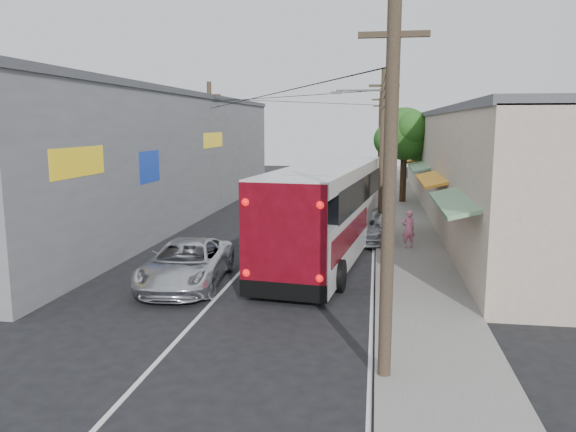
{
  "coord_description": "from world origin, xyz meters",
  "views": [
    {
      "loc": [
        4.92,
        -13.6,
        5.46
      ],
      "look_at": [
        1.61,
        7.46,
        1.96
      ],
      "focal_mm": 35.0,
      "sensor_mm": 36.0,
      "label": 1
    }
  ],
  "objects_px": {
    "coach_bus": "(328,210)",
    "jeepney": "(186,264)",
    "parked_car_far": "(361,184)",
    "parked_car_mid": "(358,194)",
    "pedestrian_near": "(408,229)",
    "pedestrian_far": "(387,228)",
    "parked_suv": "(368,225)"
  },
  "relations": [
    {
      "from": "coach_bus",
      "to": "parked_car_mid",
      "type": "relative_size",
      "value": 2.82
    },
    {
      "from": "jeepney",
      "to": "parked_suv",
      "type": "height_order",
      "value": "jeepney"
    },
    {
      "from": "jeepney",
      "to": "pedestrian_near",
      "type": "height_order",
      "value": "pedestrian_near"
    },
    {
      "from": "pedestrian_near",
      "to": "pedestrian_far",
      "type": "bearing_deg",
      "value": -51.94
    },
    {
      "from": "coach_bus",
      "to": "pedestrian_far",
      "type": "bearing_deg",
      "value": 52.28
    },
    {
      "from": "parked_suv",
      "to": "pedestrian_far",
      "type": "relative_size",
      "value": 3.36
    },
    {
      "from": "jeepney",
      "to": "pedestrian_far",
      "type": "height_order",
      "value": "pedestrian_far"
    },
    {
      "from": "parked_suv",
      "to": "parked_car_far",
      "type": "xyz_separation_m",
      "value": [
        -0.8,
        18.41,
        0.01
      ]
    },
    {
      "from": "parked_suv",
      "to": "parked_car_far",
      "type": "height_order",
      "value": "parked_car_far"
    },
    {
      "from": "parked_car_far",
      "to": "pedestrian_far",
      "type": "xyz_separation_m",
      "value": [
        1.66,
        -19.81,
        0.12
      ]
    },
    {
      "from": "coach_bus",
      "to": "jeepney",
      "type": "bearing_deg",
      "value": -125.56
    },
    {
      "from": "jeepney",
      "to": "parked_car_mid",
      "type": "xyz_separation_m",
      "value": [
        5.2,
        19.81,
        0.05
      ]
    },
    {
      "from": "coach_bus",
      "to": "parked_car_far",
      "type": "height_order",
      "value": "coach_bus"
    },
    {
      "from": "parked_car_mid",
      "to": "pedestrian_near",
      "type": "relative_size",
      "value": 2.92
    },
    {
      "from": "parked_suv",
      "to": "pedestrian_near",
      "type": "xyz_separation_m",
      "value": [
        1.79,
        -2.03,
        0.22
      ]
    },
    {
      "from": "parked_car_mid",
      "to": "parked_car_far",
      "type": "relative_size",
      "value": 1.07
    },
    {
      "from": "parked_suv",
      "to": "parked_car_far",
      "type": "relative_size",
      "value": 1.11
    },
    {
      "from": "parked_suv",
      "to": "pedestrian_near",
      "type": "height_order",
      "value": "pedestrian_near"
    },
    {
      "from": "coach_bus",
      "to": "pedestrian_near",
      "type": "distance_m",
      "value": 3.99
    },
    {
      "from": "parked_car_mid",
      "to": "pedestrian_far",
      "type": "bearing_deg",
      "value": -75.57
    },
    {
      "from": "pedestrian_far",
      "to": "parked_suv",
      "type": "bearing_deg",
      "value": -51.36
    },
    {
      "from": "jeepney",
      "to": "parked_car_far",
      "type": "height_order",
      "value": "jeepney"
    },
    {
      "from": "jeepney",
      "to": "parked_suv",
      "type": "distance_m",
      "value": 10.6
    },
    {
      "from": "parked_car_mid",
      "to": "pedestrian_far",
      "type": "distance_m",
      "value": 12.58
    },
    {
      "from": "parked_car_far",
      "to": "parked_car_mid",
      "type": "bearing_deg",
      "value": -88.47
    },
    {
      "from": "parked_car_far",
      "to": "pedestrian_near",
      "type": "relative_size",
      "value": 2.72
    },
    {
      "from": "coach_bus",
      "to": "pedestrian_far",
      "type": "height_order",
      "value": "coach_bus"
    },
    {
      "from": "parked_suv",
      "to": "pedestrian_far",
      "type": "xyz_separation_m",
      "value": [
        0.86,
        -1.4,
        0.14
      ]
    },
    {
      "from": "coach_bus",
      "to": "jeepney",
      "type": "relative_size",
      "value": 2.46
    },
    {
      "from": "coach_bus",
      "to": "parked_car_far",
      "type": "distance_m",
      "value": 22.35
    },
    {
      "from": "pedestrian_near",
      "to": "pedestrian_far",
      "type": "height_order",
      "value": "pedestrian_near"
    },
    {
      "from": "parked_car_mid",
      "to": "parked_suv",
      "type": "bearing_deg",
      "value": -79.04
    }
  ]
}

